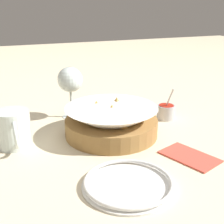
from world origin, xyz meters
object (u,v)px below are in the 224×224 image
Objects in this scene: wine_glass at (70,81)px; side_plate at (128,183)px; sauce_cup at (166,111)px; beer_mug at (14,130)px; food_basket at (112,122)px.

wine_glass is 0.86× the size of side_plate.
sauce_cup is 0.87× the size of beer_mug.
food_basket is at bearing 85.04° from beer_mug.
sauce_cup is (-0.05, 0.21, -0.01)m from food_basket.
food_basket is at bearing -75.45° from sauce_cup.
side_plate is (0.31, -0.27, -0.02)m from sauce_cup.
wine_glass is at bearing 129.42° from beer_mug.
food_basket is at bearing 165.67° from side_plate.
food_basket is 2.38× the size of sauce_cup.
sauce_cup reaches higher than side_plate.
sauce_cup is at bearing 104.55° from food_basket.
beer_mug is at bearing -86.28° from sauce_cup.
beer_mug is (0.16, -0.19, -0.07)m from wine_glass.
wine_glass reaches higher than sauce_cup.
food_basket is 0.21m from wine_glass.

